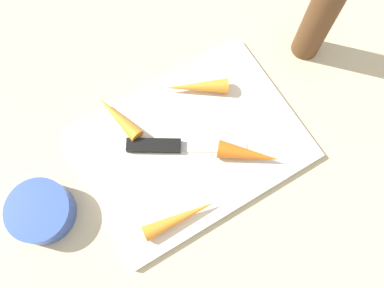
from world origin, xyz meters
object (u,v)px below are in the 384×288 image
at_px(cutting_board, 192,145).
at_px(carrot_shortest, 118,117).
at_px(carrot_long, 196,87).
at_px(knife, 162,146).
at_px(carrot_longest, 181,218).
at_px(carrot_short, 249,154).
at_px(small_bowl, 41,212).
at_px(pepper_grinder, 319,20).

height_order(cutting_board, carrot_shortest, carrot_shortest).
bearing_deg(carrot_long, knife, 59.13).
distance_m(carrot_longest, carrot_shortest, 0.20).
bearing_deg(carrot_shortest, carrot_short, -151.78).
height_order(knife, carrot_longest, carrot_longest).
distance_m(carrot_short, small_bowl, 0.34).
relative_size(carrot_short, small_bowl, 1.01).
bearing_deg(carrot_longest, pepper_grinder, 29.95).
xyz_separation_m(carrot_long, small_bowl, (0.32, 0.06, -0.00)).
bearing_deg(cutting_board, knife, -25.39).
distance_m(small_bowl, pepper_grinder, 0.54).
bearing_deg(knife, carrot_longest, -73.82).
height_order(cutting_board, knife, knife).
bearing_deg(carrot_short, carrot_shortest, 173.67).
bearing_deg(carrot_long, carrot_short, 123.00).
height_order(carrot_long, pepper_grinder, pepper_grinder).
relative_size(cutting_board, knife, 1.99).
xyz_separation_m(knife, carrot_shortest, (0.04, -0.08, 0.01)).
xyz_separation_m(cutting_board, carrot_long, (-0.06, -0.08, 0.02)).
bearing_deg(cutting_board, pepper_grinder, -168.43).
bearing_deg(carrot_short, carrot_long, 135.57).
bearing_deg(small_bowl, knife, 179.61).
distance_m(knife, carrot_longest, 0.12).
xyz_separation_m(knife, carrot_short, (-0.11, 0.09, 0.01)).
relative_size(cutting_board, carrot_long, 3.28).
bearing_deg(carrot_long, pepper_grinder, -157.67).
bearing_deg(knife, cutting_board, 6.34).
bearing_deg(knife, carrot_shortest, 147.74).
bearing_deg(cutting_board, carrot_long, -124.98).
bearing_deg(cutting_board, small_bowl, -5.05).
bearing_deg(carrot_longest, cutting_board, 57.59).
height_order(carrot_shortest, pepper_grinder, pepper_grinder).
bearing_deg(pepper_grinder, carrot_longest, 23.48).
bearing_deg(carrot_shortest, knife, -168.03).
distance_m(knife, carrot_short, 0.14).
xyz_separation_m(cutting_board, carrot_longest, (0.08, 0.10, 0.02)).
bearing_deg(carrot_shortest, carrot_longest, 167.54).
bearing_deg(carrot_short, pepper_grinder, 71.97).
distance_m(knife, pepper_grinder, 0.33).
distance_m(carrot_shortest, small_bowl, 0.19).
bearing_deg(carrot_long, small_bowl, 39.24).
bearing_deg(carrot_short, small_bowl, -153.80).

